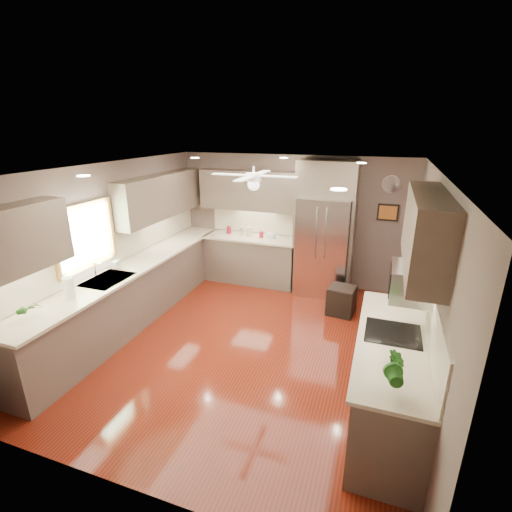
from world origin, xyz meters
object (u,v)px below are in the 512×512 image
Objects in this scene: canister_c at (249,232)px; stool at (341,300)px; bowl at (271,238)px; refrigerator at (324,231)px; potted_plant_right at (394,368)px; soap_bottle at (117,263)px; potted_plant_left at (30,308)px; canister_a at (229,230)px; paper_towel at (69,288)px; canister_b at (242,232)px; canister_d at (261,235)px; microwave at (411,282)px.

canister_c is 2.26m from stool.
refrigerator is (1.03, -0.02, 0.22)m from bowl.
canister_c is 0.51× the size of potted_plant_right.
potted_plant_left reaches higher than soap_bottle.
potted_plant_right is at bearing -72.30° from refrigerator.
potted_plant_right is at bearing -20.58° from soap_bottle.
canister_a is at bearing 160.13° from stool.
potted_plant_left is at bearing -90.29° from paper_towel.
canister_b is 0.69× the size of canister_c.
potted_plant_left is 0.89× the size of paper_towel.
refrigerator is at bearing -1.97° from canister_d.
refrigerator is at bearing -2.96° from canister_a.
refrigerator is (2.63, 3.88, 0.11)m from potted_plant_left.
bowl is (1.74, 2.29, -0.07)m from soap_bottle.
canister_a is at bearing 177.04° from refrigerator.
soap_bottle reaches higher than bowl.
stool is at bearing -58.49° from refrigerator.
canister_b is 0.23× the size of microwave.
bowl is 3.64m from microwave.
refrigerator reaches higher than canister_a.
paper_towel is (-3.10, -2.56, 0.84)m from stool.
soap_bottle is (-1.28, -2.32, 0.00)m from canister_c.
potted_plant_left reaches higher than stool.
stool is at bearing -19.87° from canister_a.
potted_plant_right reaches higher than potted_plant_left.
potted_plant_right is at bearing 1.85° from potted_plant_left.
potted_plant_left is at bearing -85.33° from soap_bottle.
soap_bottle is at bearing -118.92° from canister_c.
paper_towel is at bearing -115.58° from bowl.
potted_plant_right reaches higher than bowl.
paper_towel reaches higher than canister_c.
canister_a is 0.40× the size of potted_plant_right.
canister_c is at bearing -8.38° from canister_b.
microwave reaches higher than soap_bottle.
microwave is at bearing 16.50° from potted_plant_left.
bowl is (0.90, -0.08, -0.05)m from canister_a.
refrigerator is at bearing -2.14° from canister_c.
canister_d is 0.20m from bowl.
canister_c is at bearing 71.22° from paper_towel.
potted_plant_left reaches higher than canister_c.
microwave is at bearing 8.87° from paper_towel.
stool is at bearing 39.49° from paper_towel.
canister_b is 0.26× the size of stool.
refrigerator is (1.93, -0.10, 0.17)m from canister_a.
paper_towel reaches higher than canister_a.
soap_bottle is 0.58× the size of paper_towel.
canister_d is at bearing 67.33° from paper_towel.
soap_bottle is at bearing -109.35° from canister_a.
potted_plant_right reaches higher than canister_a.
canister_b is at bearing 158.18° from stool.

